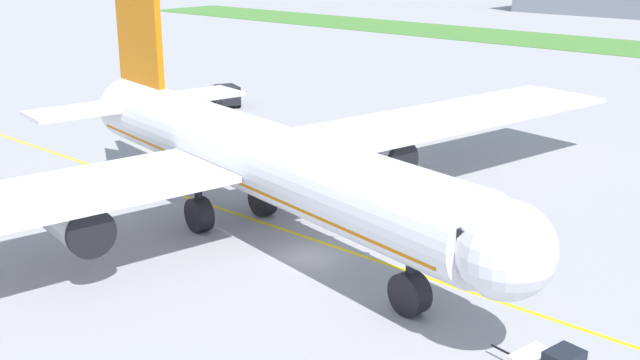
# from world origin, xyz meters

# --- Properties ---
(ground_plane) EXTENTS (600.00, 600.00, 0.00)m
(ground_plane) POSITION_xyz_m (0.00, 0.00, 0.00)
(ground_plane) COLOR #9E9EA3
(ground_plane) RESTS_ON ground
(apron_taxi_line) EXTENTS (280.00, 0.36, 0.01)m
(apron_taxi_line) POSITION_xyz_m (0.00, 2.48, 0.00)
(apron_taxi_line) COLOR yellow
(apron_taxi_line) RESTS_ON ground
(airliner_foreground) EXTENTS (49.53, 78.79, 16.96)m
(airliner_foreground) POSITION_xyz_m (-6.04, 0.56, 5.76)
(airliner_foreground) COLOR white
(airliner_foreground) RESTS_ON ground
(ground_crew_marshaller_front) EXTENTS (0.44, 0.47, 1.58)m
(ground_crew_marshaller_front) POSITION_xyz_m (-3.57, 9.61, 0.96)
(ground_crew_marshaller_front) COLOR black
(ground_crew_marshaller_front) RESTS_ON ground
(service_truck_fuel_bowser) EXTENTS (5.15, 4.08, 2.68)m
(service_truck_fuel_bowser) POSITION_xyz_m (-40.55, 28.88, 1.48)
(service_truck_fuel_bowser) COLOR black
(service_truck_fuel_bowser) RESTS_ON ground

